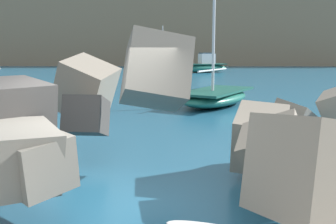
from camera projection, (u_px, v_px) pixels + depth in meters
name	position (u px, v px, depth m)	size (l,w,h in m)	color
ground_plane	(102.00, 200.00, 6.38)	(400.00, 400.00, 0.00)	#235B7A
breakwater_jetty	(68.00, 116.00, 7.33)	(30.17, 7.48, 2.91)	slate
boat_near_left	(163.00, 65.00, 48.95)	(1.99, 5.92, 5.52)	#EAC64C
boat_near_right	(216.00, 97.00, 17.21)	(4.30, 5.38, 5.29)	#1E6656
boat_mid_left	(204.00, 66.00, 42.82)	(5.87, 3.70, 2.19)	#1E6656
mooring_buoy_middle	(15.00, 83.00, 26.53)	(0.44, 0.44, 0.44)	#E54C1E
headland_bluff	(169.00, 28.00, 77.80)	(81.87, 38.60, 13.82)	#847056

